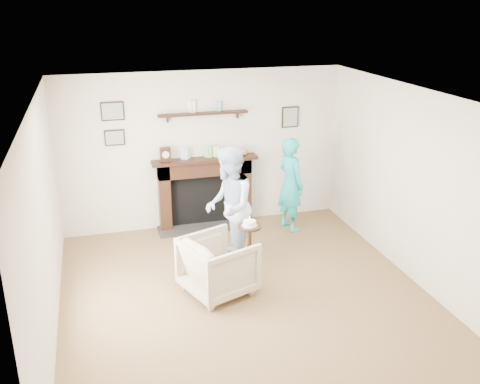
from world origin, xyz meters
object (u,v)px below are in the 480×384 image
object	(u,v)px
woman	(289,228)
pedestal_table	(249,244)
man	(229,262)
armchair	(219,291)

from	to	relation	value
woman	pedestal_table	distance (m)	2.04
woman	pedestal_table	size ratio (longest dim) A/B	1.55
woman	pedestal_table	xyz separation A→B (m)	(-1.15, -1.57, 0.60)
man	woman	size ratio (longest dim) A/B	1.12
armchair	pedestal_table	distance (m)	0.73
woman	pedestal_table	bearing A→B (deg)	128.98
man	pedestal_table	bearing A→B (deg)	22.59
armchair	woman	bearing A→B (deg)	-64.60
man	woman	xyz separation A→B (m)	(1.24, 0.88, 0.00)
man	pedestal_table	world-z (taller)	pedestal_table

